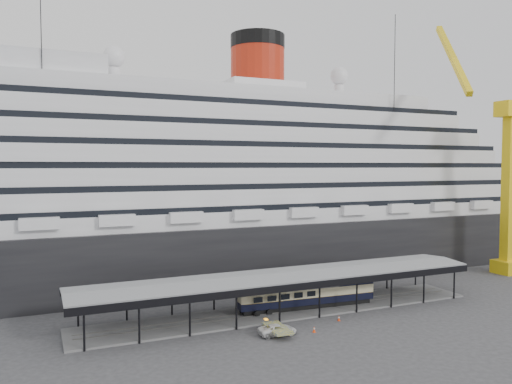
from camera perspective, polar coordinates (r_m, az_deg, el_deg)
ground at (r=64.87m, az=5.43°, el=-14.63°), size 200.00×200.00×0.00m
cruise_ship at (r=91.09m, az=-4.40°, el=2.19°), size 130.00×30.00×43.90m
platform_canopy at (r=68.44m, az=3.35°, el=-11.62°), size 56.00×9.18×5.30m
crane_yellow at (r=100.71m, az=26.38°, el=2.88°), size 23.83×18.78×47.60m
port_truck at (r=60.05m, az=2.47°, el=-15.45°), size 4.62×2.30×1.26m
pullman_carriage at (r=69.97m, az=5.80°, el=-11.30°), size 19.77×3.93×19.28m
traffic_cone_left at (r=61.40m, az=6.66°, el=-15.31°), size 0.42×0.42×0.73m
traffic_cone_mid at (r=61.40m, az=3.36°, el=-15.31°), size 0.44×0.44×0.69m
traffic_cone_right at (r=66.01m, az=9.45°, el=-14.02°), size 0.47×0.47×0.70m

